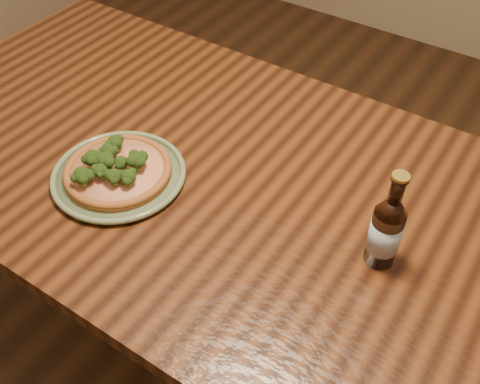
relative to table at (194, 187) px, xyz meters
The scene contains 5 objects.
ground 0.66m from the table, 90.00° to the right, with size 4.50×4.50×0.00m, color #382111.
table is the anchor object (origin of this frame).
plate 0.20m from the table, 123.52° to the right, with size 0.30×0.30×0.02m.
pizza 0.21m from the table, 123.25° to the right, with size 0.24×0.24×0.06m.
beer_bottle 0.51m from the table, ahead, with size 0.06×0.06×0.22m.
Camera 1 is at (0.64, -0.65, 1.61)m, focal length 42.00 mm.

